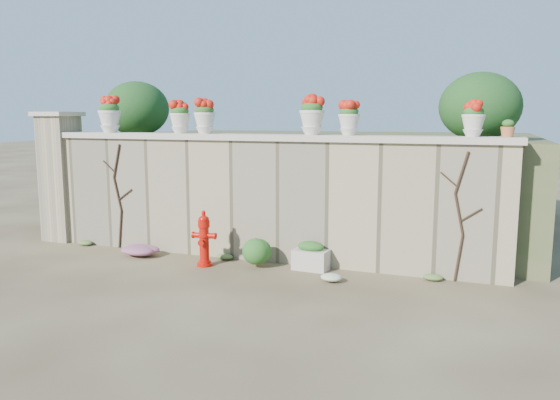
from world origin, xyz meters
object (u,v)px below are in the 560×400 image
at_px(terracotta_pot, 508,129).
at_px(urn_pot_0, 110,115).
at_px(fire_hydrant, 204,238).
at_px(planter_box, 311,257).

bearing_deg(terracotta_pot, urn_pot_0, 180.00).
xyz_separation_m(fire_hydrant, terracotta_pot, (4.43, 0.76, 1.76)).
distance_m(fire_hydrant, planter_box, 1.74).
xyz_separation_m(fire_hydrant, urn_pot_0, (-2.32, 0.76, 1.96)).
relative_size(planter_box, terracotta_pot, 2.36).
height_order(urn_pot_0, terracotta_pot, urn_pot_0).
distance_m(planter_box, urn_pot_0, 4.57).
height_order(fire_hydrant, terracotta_pot, terracotta_pot).
xyz_separation_m(planter_box, urn_pot_0, (-3.99, 0.37, 2.21)).
bearing_deg(planter_box, fire_hydrant, -163.29).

